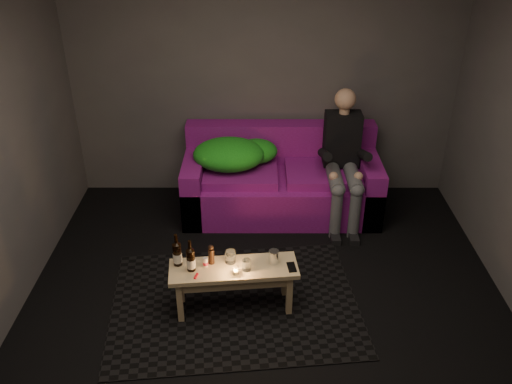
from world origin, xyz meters
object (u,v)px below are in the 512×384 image
at_px(sofa, 281,182).
at_px(coffee_table, 234,274).
at_px(beer_bottle_a, 177,254).
at_px(person, 343,157).
at_px(beer_bottle_b, 191,259).
at_px(steel_cup, 274,257).

xyz_separation_m(sofa, coffee_table, (-0.43, -1.57, 0.03)).
xyz_separation_m(sofa, beer_bottle_a, (-0.87, -1.54, 0.21)).
height_order(person, beer_bottle_b, person).
height_order(beer_bottle_b, steel_cup, beer_bottle_b).
distance_m(sofa, coffee_table, 1.63).
relative_size(sofa, steel_cup, 17.73).
relative_size(coffee_table, beer_bottle_a, 3.68).
height_order(person, coffee_table, person).
relative_size(sofa, beer_bottle_a, 7.05).
bearing_deg(beer_bottle_a, person, 43.02).
xyz_separation_m(beer_bottle_b, steel_cup, (0.64, 0.09, -0.04)).
xyz_separation_m(beer_bottle_a, beer_bottle_b, (0.11, -0.07, -0.00)).
distance_m(coffee_table, steel_cup, 0.35).
height_order(sofa, steel_cup, sofa).
bearing_deg(person, beer_bottle_b, -133.28).
distance_m(beer_bottle_a, steel_cup, 0.76).
height_order(person, steel_cup, person).
relative_size(person, steel_cup, 11.83).
bearing_deg(person, coffee_table, -126.26).
relative_size(person, beer_bottle_a, 4.71).
bearing_deg(coffee_table, beer_bottle_b, -173.92).
relative_size(sofa, coffee_table, 1.92).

